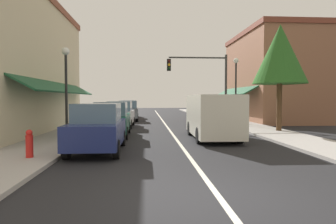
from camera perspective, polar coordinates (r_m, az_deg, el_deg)
The scene contains 17 objects.
ground_plane at distance 23.81m, azimuth -0.66°, elevation -2.15°, with size 80.00×80.00×0.00m, color black.
sidewalk_left at distance 24.11m, azimuth -13.83°, elevation -2.02°, with size 2.60×56.00×0.12m, color #A39E99.
sidewalk_right at distance 24.75m, azimuth 12.16°, elevation -1.89°, with size 2.60×56.00×0.12m, color #A39E99.
lane_center_stripe at distance 23.81m, azimuth -0.66°, elevation -2.14°, with size 0.14×52.00×0.01m, color silver.
storefront_left_block at distance 19.61m, azimuth -29.21°, elevation 7.89°, with size 7.03×14.20×7.77m.
storefront_right_block at distance 27.98m, azimuth 19.00°, elevation 6.29°, with size 6.71×10.20×7.68m.
parked_car_nearest_left at distance 11.25m, azimuth -13.15°, elevation -2.97°, with size 1.79×4.11×1.77m.
parked_car_second_left at distance 15.78m, azimuth -10.62°, elevation -1.38°, with size 1.82×4.12×1.77m.
parked_car_third_left at distance 20.80m, azimuth -9.07°, elevation -0.44°, with size 1.85×4.13×1.77m.
parked_car_far_left at distance 26.76m, azimuth -7.57°, elevation 0.23°, with size 1.86×4.14×1.77m.
parked_car_distant_left at distance 31.40m, azimuth -7.47°, elevation 0.57°, with size 1.88×4.15×1.77m.
van_in_lane at distance 14.68m, azimuth 8.41°, elevation -0.61°, with size 2.08×5.22×2.12m.
traffic_signal_mast_arm at distance 23.69m, azimuth 7.05°, elevation 6.70°, with size 4.74×0.50×5.38m.
street_lamp_left_near at distance 14.89m, azimuth -18.77°, elevation 6.30°, with size 0.36×0.36×4.33m.
street_lamp_right_mid at distance 21.75m, azimuth 12.74°, elevation 5.86°, with size 0.36×0.36×4.80m.
tree_right_near at distance 18.48m, azimuth 20.47°, elevation 10.18°, with size 3.06×3.06×6.16m.
fire_hydrant at distance 10.31m, azimuth -24.79°, elevation -5.47°, with size 0.22×0.22×0.87m.
Camera 1 is at (-1.43, -5.69, 1.94)m, focal length 32.15 mm.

